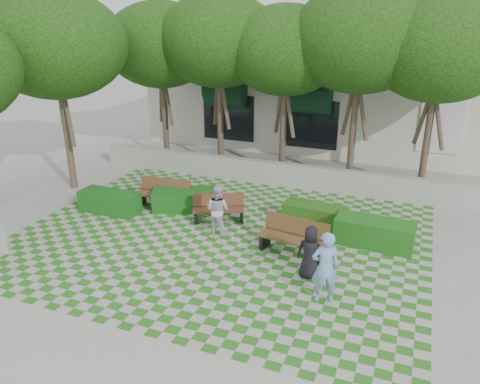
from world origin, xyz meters
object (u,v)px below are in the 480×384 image
at_px(hedge_midright, 314,215).
at_px(person_dark, 310,253).
at_px(bench_west, 163,194).
at_px(bench_east, 294,238).
at_px(bench_mid, 219,208).
at_px(person_white, 218,210).
at_px(hedge_east, 374,233).
at_px(hedge_midleft, 184,200).
at_px(hedge_west, 110,202).
at_px(person_blue, 325,267).

xyz_separation_m(hedge_midright, person_dark, (0.62, -3.18, 0.37)).
height_order(bench_west, hedge_midright, bench_west).
distance_m(bench_east, bench_west, 5.35).
distance_m(bench_east, bench_mid, 3.13).
height_order(bench_mid, person_dark, person_dark).
bearing_deg(person_white, hedge_east, -158.66).
height_order(hedge_east, person_white, person_white).
distance_m(hedge_east, hedge_midright, 2.09).
xyz_separation_m(hedge_east, person_dark, (-1.33, -2.43, 0.32)).
bearing_deg(hedge_midleft, person_dark, -28.70).
distance_m(bench_mid, person_dark, 4.30).
xyz_separation_m(hedge_west, person_dark, (7.31, -1.69, 0.35)).
bearing_deg(bench_west, person_blue, -32.28).
bearing_deg(bench_east, person_blue, -49.05).
bearing_deg(bench_west, person_dark, -27.66).
bearing_deg(hedge_midright, person_white, -146.58).
bearing_deg(hedge_west, person_dark, -13.04).
relative_size(bench_east, person_dark, 1.40).
height_order(hedge_west, person_dark, person_dark).
xyz_separation_m(bench_west, hedge_midright, (5.20, 0.47, -0.14)).
distance_m(bench_west, hedge_west, 1.81).
bearing_deg(hedge_midleft, bench_west, -176.83).
bearing_deg(hedge_midleft, hedge_west, -154.72).
bearing_deg(hedge_west, person_white, -2.98).
bearing_deg(bench_mid, person_blue, -62.85).
bearing_deg(hedge_east, person_dark, -118.63).
bearing_deg(hedge_east, hedge_midleft, 177.03).
relative_size(hedge_midleft, hedge_west, 1.02).
xyz_separation_m(hedge_midright, person_white, (-2.58, -1.70, 0.45)).
xyz_separation_m(bench_east, hedge_west, (-6.58, 0.59, -0.13)).
relative_size(bench_west, person_blue, 1.07).
bearing_deg(hedge_midright, bench_east, -92.85).
relative_size(bench_east, hedge_midright, 1.03).
distance_m(hedge_midright, hedge_west, 6.85).
height_order(hedge_midright, hedge_midleft, hedge_midleft).
relative_size(hedge_midright, hedge_midleft, 0.93).
bearing_deg(person_blue, bench_mid, -63.35).
relative_size(person_blue, person_white, 1.13).
height_order(bench_mid, hedge_west, bench_mid).
height_order(person_blue, person_dark, person_blue).
bearing_deg(hedge_east, hedge_west, -175.11).
xyz_separation_m(bench_east, hedge_midright, (0.10, 2.09, -0.15)).
xyz_separation_m(hedge_midleft, person_blue, (5.60, -3.67, 0.53)).
height_order(hedge_east, hedge_west, hedge_east).
bearing_deg(hedge_midright, bench_mid, -164.64).
bearing_deg(hedge_midright, hedge_east, -21.15).
distance_m(hedge_west, person_dark, 7.51).
bearing_deg(bench_east, bench_west, 170.85).
bearing_deg(hedge_west, bench_mid, 10.31).
height_order(bench_west, person_dark, person_dark).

